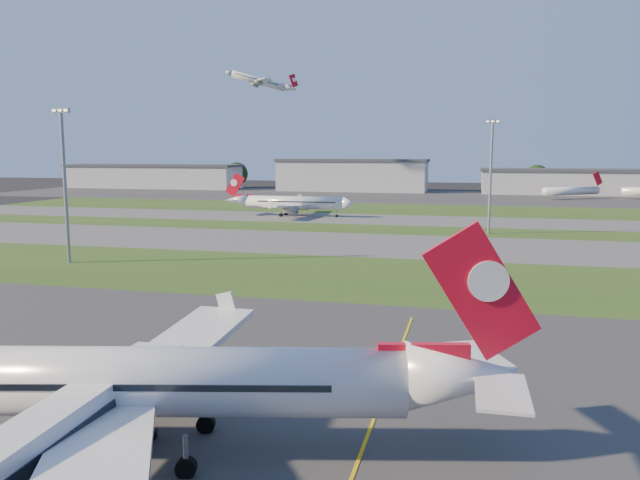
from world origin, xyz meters
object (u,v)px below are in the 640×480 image
(jet_bridge, at_px, (13,460))
(airliner_taxiing, at_px, (294,203))
(mini_jet_near, at_px, (571,191))
(light_mast_west, at_px, (64,175))
(light_mast_centre, at_px, (491,169))
(airliner_parked, at_px, (138,383))

(jet_bridge, distance_m, airliner_taxiing, 152.86)
(airliner_taxiing, distance_m, mini_jet_near, 126.44)
(jet_bridge, xyz_separation_m, mini_jet_near, (59.00, 240.21, -0.73))
(light_mast_west, relative_size, light_mast_centre, 1.00)
(airliner_taxiing, xyz_separation_m, mini_jet_near, (88.57, 90.24, -0.66))
(jet_bridge, height_order, light_mast_centre, light_mast_centre)
(mini_jet_near, height_order, light_mast_centre, light_mast_centre)
(mini_jet_near, relative_size, light_mast_west, 0.96)
(jet_bridge, xyz_separation_m, airliner_parked, (1.40, 9.14, 0.57))
(jet_bridge, relative_size, airliner_taxiing, 0.75)
(light_mast_centre, bearing_deg, jet_bridge, -101.38)
(airliner_parked, xyz_separation_m, mini_jet_near, (57.59, 231.06, -1.29))
(jet_bridge, relative_size, airliner_parked, 0.65)
(light_mast_west, bearing_deg, airliner_taxiing, 79.31)
(airliner_parked, height_order, light_mast_west, light_mast_west)
(airliner_parked, distance_m, airliner_taxiing, 144.20)
(mini_jet_near, bearing_deg, jet_bridge, -137.36)
(jet_bridge, bearing_deg, light_mast_centre, 78.62)
(mini_jet_near, bearing_deg, light_mast_west, -154.63)
(jet_bridge, relative_size, mini_jet_near, 1.09)
(airliner_taxiing, distance_m, light_mast_west, 84.89)
(airliner_taxiing, bearing_deg, mini_jet_near, -134.50)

